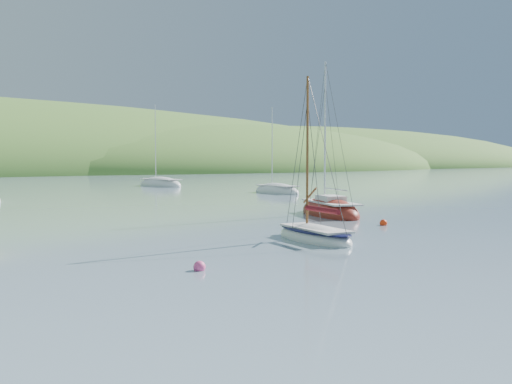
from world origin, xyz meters
TOP-DOWN VIEW (x-y plane):
  - ground at (0.00, 0.00)m, footprint 700.00×700.00m
  - daysailer_white at (3.16, 6.75)m, footprint 2.90×5.63m
  - sloop_red at (12.21, 14.96)m, footprint 5.30×8.10m
  - distant_sloop_b at (22.56, 59.31)m, footprint 4.22×9.11m
  - distant_sloop_d at (25.30, 36.72)m, footprint 2.99×7.51m
  - mooring_buoys at (-1.46, 5.42)m, footprint 23.11×12.45m

SIDE VIEW (x-z plane):
  - ground at x=0.00m, z-range 0.00..0.00m
  - mooring_buoys at x=-1.46m, z-range -0.13..0.37m
  - distant_sloop_d at x=25.30m, z-range -5.09..5.45m
  - daysailer_white at x=3.16m, z-range -3.93..4.32m
  - distant_sloop_b at x=22.56m, z-range -6.06..6.47m
  - sloop_red at x=12.21m, z-range -5.46..5.89m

